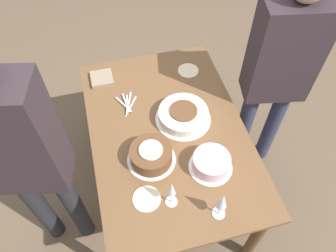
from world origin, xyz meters
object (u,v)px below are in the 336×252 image
Objects in this scene: person_cutting at (22,155)px; person_watching at (279,69)px; cake_front_chocolate at (151,155)px; wine_glass_near at (222,202)px; wine_glass_far at (172,190)px; cake_center_white at (183,115)px; cake_back_decorated at (211,163)px.

person_cutting reaches higher than person_watching.
wine_glass_near reaches higher than cake_front_chocolate.
person_watching is at bearing 108.79° from cake_front_chocolate.
person_cutting is 1.06× the size of person_watching.
cake_front_chocolate is 0.17× the size of person_watching.
person_watching is at bearing 138.65° from wine_glass_near.
wine_glass_far is at bearing -119.35° from wine_glass_near.
wine_glass_near is 1.01m from person_cutting.
wine_glass_far is (0.29, 0.04, 0.09)m from cake_front_chocolate.
cake_center_white is at bearing 16.26° from person_watching.
person_cutting is (-0.43, -0.90, 0.14)m from wine_glass_near.
cake_front_chocolate is at bearing -146.83° from wine_glass_near.
person_cutting is (0.23, -0.90, 0.25)m from cake_center_white.
person_cutting is at bearing 21.64° from person_watching.
wine_glass_far reaches higher than cake_center_white.
cake_back_decorated is 0.33m from wine_glass_far.
person_cutting reaches higher than cake_back_decorated.
cake_front_chocolate is at bearing -171.03° from wine_glass_far.
person_watching is (-0.29, 1.53, -0.06)m from person_cutting.
wine_glass_near is (0.28, -0.05, 0.10)m from cake_back_decorated.
cake_center_white is at bearing 157.58° from wine_glass_far.
cake_front_chocolate is 0.30m from wine_glass_far.
cake_center_white is 0.67m from person_watching.
person_cutting is at bearing -75.59° from cake_center_white.
wine_glass_far is 0.13× the size of person_watching.
person_cutting is (-0.02, -0.63, 0.24)m from cake_front_chocolate.
cake_back_decorated reaches higher than cake_center_white.
cake_center_white is 0.67m from wine_glass_near.
wine_glass_near reaches higher than cake_center_white.
person_watching is (-0.44, 0.58, 0.18)m from cake_back_decorated.
wine_glass_near is at bearing 60.65° from wine_glass_far.
cake_front_chocolate is 1.13× the size of cake_back_decorated.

